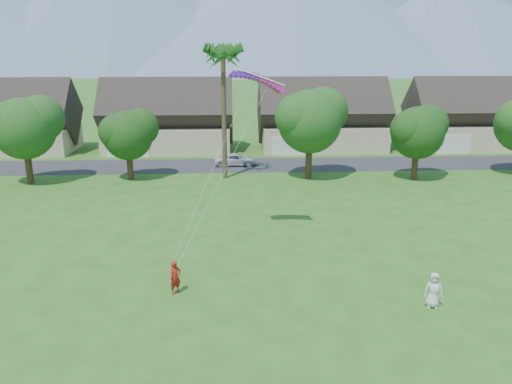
{
  "coord_description": "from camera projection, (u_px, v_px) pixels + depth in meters",
  "views": [
    {
      "loc": [
        -1.51,
        -18.27,
        11.83
      ],
      "look_at": [
        0.0,
        10.0,
        3.8
      ],
      "focal_mm": 35.0,
      "sensor_mm": 36.0,
      "label": 1
    }
  ],
  "objects": [
    {
      "name": "mountain_ridge",
      "position": [
        250.0,
        17.0,
        263.22
      ],
      "size": [
        540.0,
        240.0,
        70.0
      ],
      "color": "slate",
      "rests_on": "ground"
    },
    {
      "name": "houses_row",
      "position": [
        246.0,
        122.0,
        61.24
      ],
      "size": [
        72.75,
        8.19,
        8.86
      ],
      "color": "beige",
      "rests_on": "ground"
    },
    {
      "name": "kite_flyer",
      "position": [
        175.0,
        278.0,
        25.0
      ],
      "size": [
        0.75,
        0.73,
        1.74
      ],
      "primitive_type": "imported",
      "rotation": [
        0.0,
        0.0,
        0.72
      ],
      "color": "#A71D13",
      "rests_on": "ground"
    },
    {
      "name": "street",
      "position": [
        244.0,
        165.0,
        53.52
      ],
      "size": [
        90.0,
        7.0,
        0.01
      ],
      "primitive_type": "cube",
      "color": "#2D2D30",
      "rests_on": "ground"
    },
    {
      "name": "ground",
      "position": [
        269.0,
        344.0,
        20.86
      ],
      "size": [
        500.0,
        500.0,
        0.0
      ],
      "primitive_type": "plane",
      "color": "#2D6019",
      "rests_on": "ground"
    },
    {
      "name": "tree_row",
      "position": [
        233.0,
        128.0,
        46.28
      ],
      "size": [
        62.27,
        6.67,
        8.45
      ],
      "color": "#47301C",
      "rests_on": "ground"
    },
    {
      "name": "parked_car",
      "position": [
        235.0,
        160.0,
        53.3
      ],
      "size": [
        4.59,
        2.33,
        1.24
      ],
      "primitive_type": "imported",
      "rotation": [
        0.0,
        0.0,
        1.63
      ],
      "color": "silver",
      "rests_on": "ground"
    },
    {
      "name": "watcher",
      "position": [
        434.0,
        290.0,
        23.69
      ],
      "size": [
        0.95,
        0.73,
        1.75
      ],
      "primitive_type": "imported",
      "rotation": [
        0.0,
        0.0,
        -0.22
      ],
      "color": "silver",
      "rests_on": "ground"
    },
    {
      "name": "parafoil_kite",
      "position": [
        258.0,
        78.0,
        29.77
      ],
      "size": [
        3.39,
        1.13,
        0.5
      ],
      "rotation": [
        0.0,
        0.0,
        0.08
      ],
      "color": "#6D18B8",
      "rests_on": "ground"
    },
    {
      "name": "fan_palm",
      "position": [
        223.0,
        51.0,
        44.91
      ],
      "size": [
        3.0,
        3.0,
        13.8
      ],
      "color": "#4C3D26",
      "rests_on": "ground"
    }
  ]
}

